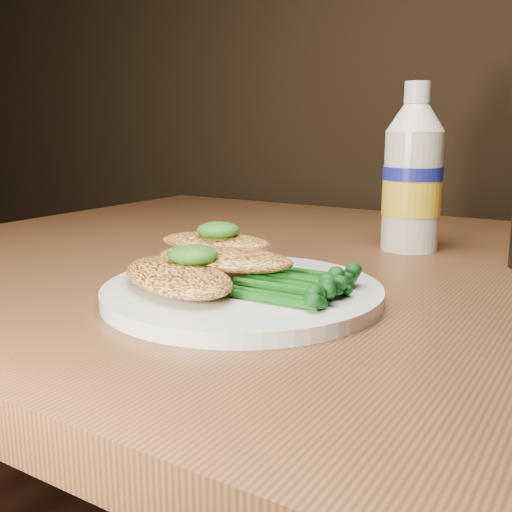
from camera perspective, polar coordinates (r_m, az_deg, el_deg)
The scene contains 8 objects.
plate at distance 0.52m, azimuth -1.30°, elevation -3.45°, with size 0.24×0.24×0.01m, color silver.
chicken_front at distance 0.50m, azimuth -7.47°, elevation -1.91°, with size 0.14×0.07×0.02m, color #EBA64A.
chicken_mid at distance 0.53m, azimuth -3.01°, elevation -0.27°, with size 0.13×0.06×0.02m, color #EBA64A.
chicken_back at distance 0.57m, azimuth -3.87°, elevation 1.33°, with size 0.11×0.06×0.02m, color #EBA64A.
pesto_front at distance 0.51m, azimuth -6.00°, elevation 0.13°, with size 0.04×0.04×0.02m, color #073508.
pesto_back at distance 0.56m, azimuth -3.61°, elevation 2.47°, with size 0.04×0.04×0.02m, color #073508.
broccolini_bundle at distance 0.50m, azimuth 2.93°, elevation -2.31°, with size 0.12×0.09×0.02m, color #125111, non-canonical shape.
mayo_bottle at distance 0.73m, azimuth 14.66°, elevation 8.10°, with size 0.07×0.07×0.19m, color beige, non-canonical shape.
Camera 1 is at (0.20, 0.47, 0.90)m, focal length 42.22 mm.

